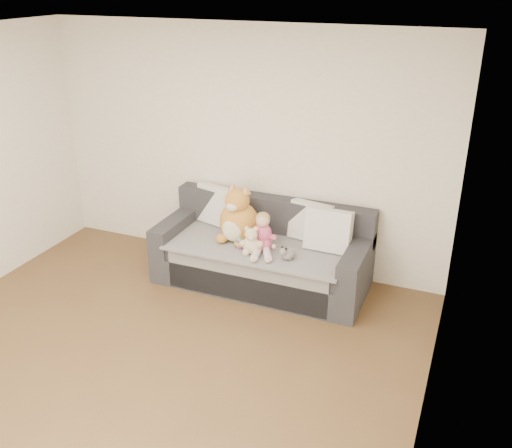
% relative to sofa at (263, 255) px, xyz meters
% --- Properties ---
extents(room_shell, '(5.00, 5.00, 5.00)m').
position_rel_sofa_xyz_m(room_shell, '(-0.41, -1.64, 0.99)').
color(room_shell, brown).
rests_on(room_shell, ground).
extents(sofa, '(2.20, 0.94, 0.85)m').
position_rel_sofa_xyz_m(sofa, '(0.00, 0.00, 0.00)').
color(sofa, '#26272B').
rests_on(sofa, ground).
extents(cushion_left, '(0.50, 0.32, 0.44)m').
position_rel_sofa_xyz_m(cushion_left, '(-0.67, 0.26, 0.37)').
color(cushion_left, silver).
rests_on(cushion_left, sofa).
extents(cushion_right_back, '(0.47, 0.28, 0.42)m').
position_rel_sofa_xyz_m(cushion_right_back, '(0.43, 0.24, 0.36)').
color(cushion_right_back, silver).
rests_on(cushion_right_back, sofa).
extents(cushion_right_front, '(0.47, 0.22, 0.44)m').
position_rel_sofa_xyz_m(cushion_right_front, '(0.67, 0.08, 0.37)').
color(cushion_right_front, silver).
rests_on(cushion_right_front, sofa).
extents(toddler, '(0.29, 0.42, 0.41)m').
position_rel_sofa_xyz_m(toddler, '(0.08, -0.20, 0.33)').
color(toddler, '#DE4E7F').
rests_on(toddler, sofa).
extents(plush_cat, '(0.51, 0.43, 0.64)m').
position_rel_sofa_xyz_m(plush_cat, '(-0.25, -0.05, 0.40)').
color(plush_cat, '#A36224').
rests_on(plush_cat, sofa).
extents(teddy_bear, '(0.23, 0.18, 0.29)m').
position_rel_sofa_xyz_m(teddy_bear, '(-0.01, -0.30, 0.28)').
color(teddy_bear, '#CAB08C').
rests_on(teddy_bear, sofa).
extents(plush_cow, '(0.13, 0.19, 0.15)m').
position_rel_sofa_xyz_m(plush_cow, '(0.37, -0.28, 0.23)').
color(plush_cow, white).
rests_on(plush_cow, sofa).
extents(sippy_cup, '(0.11, 0.09, 0.13)m').
position_rel_sofa_xyz_m(sippy_cup, '(-0.16, -0.24, 0.23)').
color(sippy_cup, purple).
rests_on(sippy_cup, sofa).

